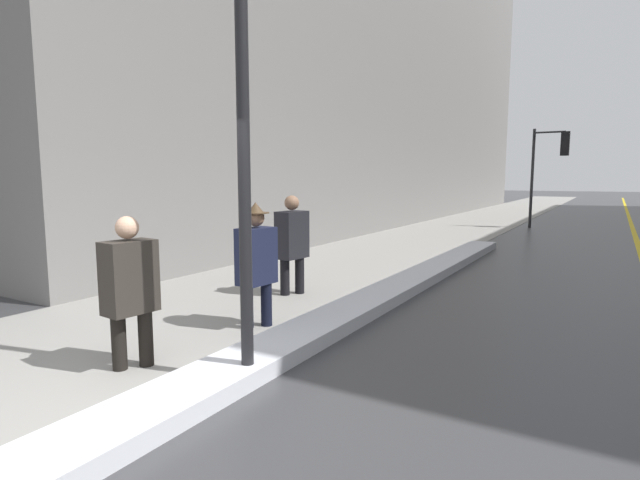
# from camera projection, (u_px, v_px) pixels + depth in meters

# --- Properties ---
(ground_plane) EXTENTS (160.00, 160.00, 0.00)m
(ground_plane) POSITION_uv_depth(u_px,v_px,m) (103.00, 432.00, 3.88)
(ground_plane) COLOR #38383A
(sidewalk_slab) EXTENTS (4.00, 80.00, 0.01)m
(sidewalk_slab) POSITION_uv_depth(u_px,v_px,m) (438.00, 233.00, 17.70)
(sidewalk_slab) COLOR gray
(sidewalk_slab) RESTS_ON ground
(road_centre_stripe) EXTENTS (0.16, 80.00, 0.00)m
(road_centre_stripe) POSITION_uv_depth(u_px,v_px,m) (638.00, 245.00, 14.68)
(road_centre_stripe) COLOR gold
(road_centre_stripe) RESTS_ON ground
(snow_bank_curb) EXTENTS (0.68, 13.09, 0.18)m
(snow_bank_curb) POSITION_uv_depth(u_px,v_px,m) (397.00, 288.00, 8.53)
(snow_bank_curb) COLOR silver
(snow_bank_curb) RESTS_ON ground
(lamp_post) EXTENTS (0.28, 0.28, 4.90)m
(lamp_post) POSITION_uv_depth(u_px,v_px,m) (242.00, 69.00, 4.48)
(lamp_post) COLOR black
(lamp_post) RESTS_ON ground
(traffic_light_near) EXTENTS (1.31, 0.32, 3.85)m
(traffic_light_near) POSITION_uv_depth(u_px,v_px,m) (552.00, 156.00, 19.10)
(traffic_light_near) COLOR black
(traffic_light_near) RESTS_ON ground
(pedestrian_nearside) EXTENTS (0.35, 0.54, 1.58)m
(pedestrian_nearside) POSITION_uv_depth(u_px,v_px,m) (130.00, 285.00, 5.06)
(pedestrian_nearside) COLOR black
(pedestrian_nearside) RESTS_ON ground
(pedestrian_in_fedora) EXTENTS (0.35, 0.54, 1.65)m
(pedestrian_in_fedora) POSITION_uv_depth(u_px,v_px,m) (256.00, 260.00, 6.47)
(pedestrian_in_fedora) COLOR black
(pedestrian_in_fedora) RESTS_ON ground
(pedestrian_trailing) EXTENTS (0.37, 0.57, 1.68)m
(pedestrian_trailing) POSITION_uv_depth(u_px,v_px,m) (292.00, 240.00, 8.31)
(pedestrian_trailing) COLOR black
(pedestrian_trailing) RESTS_ON ground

